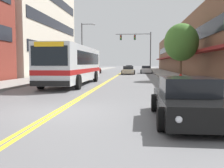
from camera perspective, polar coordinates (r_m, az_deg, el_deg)
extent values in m
plane|color=slate|center=(45.74, 2.25, 2.59)|extent=(240.00, 240.00, 0.00)
cube|color=gray|center=(46.79, -6.86, 2.71)|extent=(3.84, 106.00, 0.16)
cube|color=gray|center=(45.88, 11.55, 2.61)|extent=(3.84, 106.00, 0.16)
cube|color=yellow|center=(45.75, 2.13, 2.60)|extent=(0.14, 106.00, 0.01)
cube|color=yellow|center=(45.74, 2.38, 2.60)|extent=(0.14, 106.00, 0.01)
cube|color=black|center=(39.58, -12.55, 7.64)|extent=(0.08, 20.60, 1.40)
cube|color=black|center=(39.95, -12.66, 13.08)|extent=(0.08, 20.60, 1.40)
cube|color=brown|center=(46.92, 19.21, 7.32)|extent=(8.00, 68.00, 8.07)
cube|color=maroon|center=(46.05, 13.62, 6.09)|extent=(1.10, 61.20, 0.24)
cube|color=black|center=(46.23, 14.31, 8.68)|extent=(0.08, 61.20, 1.40)
cube|color=silver|center=(20.58, -8.76, 4.60)|extent=(2.48, 11.25, 2.69)
cube|color=#B21919|center=(20.59, -8.74, 3.10)|extent=(2.50, 11.27, 0.32)
cube|color=black|center=(21.13, -8.39, 5.77)|extent=(2.51, 8.77, 0.97)
cube|color=black|center=(15.19, -14.18, 6.30)|extent=(2.23, 0.04, 1.18)
cube|color=yellow|center=(15.21, -14.24, 8.83)|extent=(1.79, 0.06, 0.28)
cube|color=black|center=(15.21, -14.08, 0.09)|extent=(2.43, 0.08, 0.32)
cylinder|color=black|center=(17.38, -15.96, 0.51)|extent=(0.30, 1.00, 1.00)
cylinder|color=black|center=(16.61, -7.79, 0.46)|extent=(0.30, 1.00, 1.00)
cylinder|color=black|center=(23.93, -9.81, 1.74)|extent=(0.30, 1.00, 1.00)
cylinder|color=black|center=(23.37, -3.80, 1.73)|extent=(0.30, 1.00, 1.00)
cube|color=#38383D|center=(34.12, -6.29, 2.67)|extent=(1.78, 4.26, 0.64)
cube|color=black|center=(34.27, -6.24, 3.65)|extent=(1.53, 1.87, 0.52)
cylinder|color=black|center=(33.04, -8.31, 2.29)|extent=(0.22, 0.67, 0.67)
cylinder|color=black|center=(32.65, -5.21, 2.29)|extent=(0.22, 0.67, 0.67)
cylinder|color=black|center=(35.61, -7.27, 2.48)|extent=(0.22, 0.67, 0.67)
cylinder|color=black|center=(35.24, -4.39, 2.48)|extent=(0.22, 0.67, 0.67)
sphere|color=silver|center=(32.16, -8.17, 2.58)|extent=(0.16, 0.16, 0.16)
sphere|color=silver|center=(31.89, -6.00, 2.59)|extent=(0.16, 0.16, 0.16)
cube|color=red|center=(36.34, -6.57, 2.84)|extent=(0.18, 0.04, 0.10)
cube|color=red|center=(36.09, -4.58, 2.85)|extent=(0.18, 0.04, 0.10)
cube|color=maroon|center=(41.74, -4.22, 3.12)|extent=(1.88, 4.13, 0.71)
cube|color=black|center=(41.89, -4.18, 3.91)|extent=(1.62, 1.82, 0.44)
cylinder|color=black|center=(40.67, -5.87, 2.79)|extent=(0.22, 0.69, 0.69)
cylinder|color=black|center=(40.33, -3.19, 2.79)|extent=(0.22, 0.69, 0.69)
cylinder|color=black|center=(43.19, -5.18, 2.90)|extent=(0.22, 0.69, 0.69)
cylinder|color=black|center=(42.86, -2.65, 2.90)|extent=(0.22, 0.69, 0.69)
sphere|color=silver|center=(39.82, -5.68, 3.08)|extent=(0.16, 0.16, 0.16)
sphere|color=silver|center=(39.58, -3.81, 3.08)|extent=(0.16, 0.16, 0.16)
cube|color=red|center=(43.91, -4.62, 3.24)|extent=(0.18, 0.04, 0.10)
cube|color=red|center=(43.68, -2.87, 3.25)|extent=(0.18, 0.04, 0.10)
cube|color=black|center=(7.92, 17.01, -4.60)|extent=(1.79, 4.30, 0.60)
cube|color=black|center=(8.02, 16.87, -0.41)|extent=(1.54, 1.89, 0.53)
cylinder|color=black|center=(6.53, 11.27, -7.91)|extent=(0.22, 0.63, 0.63)
cylinder|color=black|center=(9.14, 9.69, -4.25)|extent=(0.22, 0.63, 0.63)
cylinder|color=black|center=(9.44, 20.89, -4.21)|extent=(0.22, 0.63, 0.63)
sphere|color=silver|center=(5.71, 15.03, -7.85)|extent=(0.16, 0.16, 0.16)
cube|color=red|center=(9.95, 10.96, -2.43)|extent=(0.18, 0.04, 0.10)
cube|color=red|center=(10.14, 18.23, -2.45)|extent=(0.18, 0.04, 0.10)
cube|color=#B7B7BC|center=(43.89, 7.80, 3.14)|extent=(1.70, 4.50, 0.71)
cube|color=black|center=(44.05, 7.80, 3.88)|extent=(1.46, 1.98, 0.42)
cylinder|color=black|center=(42.48, 6.68, 2.80)|extent=(0.22, 0.60, 0.60)
cylinder|color=black|center=(42.54, 9.03, 2.78)|extent=(0.22, 0.60, 0.60)
cylinder|color=black|center=(45.26, 6.63, 2.92)|extent=(0.22, 0.60, 0.60)
cylinder|color=black|center=(45.32, 8.84, 2.90)|extent=(0.22, 0.60, 0.60)
sphere|color=silver|center=(41.60, 7.08, 3.11)|extent=(0.16, 0.16, 0.16)
sphere|color=silver|center=(41.65, 8.72, 3.09)|extent=(0.16, 0.16, 0.16)
cube|color=red|center=(46.13, 6.94, 3.27)|extent=(0.18, 0.04, 0.10)
cube|color=red|center=(46.17, 8.46, 3.25)|extent=(0.18, 0.04, 0.10)
cube|color=beige|center=(39.38, 3.76, 2.94)|extent=(1.82, 4.30, 0.61)
cube|color=black|center=(39.54, 3.78, 3.74)|extent=(1.57, 1.89, 0.49)
cylinder|color=black|center=(38.11, 2.29, 2.64)|extent=(0.22, 0.64, 0.64)
cylinder|color=black|center=(38.04, 5.09, 2.62)|extent=(0.22, 0.64, 0.64)
cylinder|color=black|center=(40.76, 2.52, 2.78)|extent=(0.22, 0.64, 0.64)
cylinder|color=black|center=(40.70, 5.14, 2.76)|extent=(0.22, 0.64, 0.64)
sphere|color=silver|center=(37.25, 2.66, 2.89)|extent=(0.16, 0.16, 0.16)
sphere|color=silver|center=(37.20, 4.62, 2.87)|extent=(0.16, 0.16, 0.16)
cube|color=red|center=(41.57, 2.97, 3.08)|extent=(0.18, 0.04, 0.10)
cube|color=red|center=(41.52, 4.78, 3.07)|extent=(0.18, 0.04, 0.10)
cube|color=white|center=(61.14, 3.97, 3.60)|extent=(1.77, 4.45, 0.65)
cube|color=black|center=(61.31, 3.98, 4.10)|extent=(1.52, 1.96, 0.42)
cylinder|color=black|center=(59.80, 3.05, 3.40)|extent=(0.22, 0.63, 0.63)
cylinder|color=black|center=(59.74, 4.79, 3.39)|extent=(0.22, 0.63, 0.63)
cylinder|color=black|center=(62.56, 3.17, 3.46)|extent=(0.22, 0.63, 0.63)
cylinder|color=black|center=(62.50, 4.84, 3.45)|extent=(0.22, 0.63, 0.63)
sphere|color=silver|center=(58.92, 3.29, 3.59)|extent=(0.16, 0.16, 0.16)
sphere|color=silver|center=(58.88, 4.50, 3.58)|extent=(0.16, 0.16, 0.16)
cube|color=red|center=(63.40, 3.46, 3.67)|extent=(0.18, 0.04, 0.10)
cube|color=red|center=(63.36, 4.61, 3.66)|extent=(0.18, 0.04, 0.10)
cylinder|color=#47474C|center=(46.49, 8.79, 7.14)|extent=(0.18, 0.18, 7.41)
cylinder|color=#47474C|center=(46.70, 4.84, 11.30)|extent=(6.40, 0.11, 0.11)
cube|color=black|center=(46.64, 5.23, 10.56)|extent=(0.34, 0.26, 0.92)
sphere|color=red|center=(46.50, 5.23, 10.92)|extent=(0.18, 0.18, 0.18)
sphere|color=yellow|center=(46.48, 5.23, 10.58)|extent=(0.18, 0.18, 0.18)
sphere|color=green|center=(46.45, 5.23, 10.24)|extent=(0.18, 0.18, 0.18)
cylinder|color=black|center=(46.69, 5.24, 11.21)|extent=(0.02, 0.02, 0.14)
cube|color=black|center=(46.73, 2.04, 10.57)|extent=(0.34, 0.26, 0.92)
sphere|color=red|center=(46.60, 2.02, 10.92)|extent=(0.18, 0.18, 0.18)
sphere|color=yellow|center=(46.58, 2.02, 10.59)|extent=(0.18, 0.18, 0.18)
sphere|color=green|center=(46.55, 2.02, 10.25)|extent=(0.18, 0.18, 0.18)
cylinder|color=black|center=(46.79, 2.04, 11.21)|extent=(0.02, 0.02, 0.14)
cylinder|color=#47474C|center=(37.29, -6.87, 7.89)|extent=(0.16, 0.16, 7.57)
cylinder|color=#47474C|center=(37.49, -5.59, 13.47)|extent=(1.74, 0.10, 0.10)
ellipsoid|color=#B2B2B7|center=(37.32, -4.25, 13.36)|extent=(0.56, 0.28, 0.20)
cylinder|color=brown|center=(25.99, 15.44, 3.58)|extent=(0.21, 0.21, 2.23)
ellipsoid|color=#42752D|center=(26.07, 15.56, 9.19)|extent=(3.38, 3.38, 3.72)
cylinder|color=red|center=(18.63, 15.39, 0.70)|extent=(0.25, 0.25, 0.62)
sphere|color=red|center=(18.61, 15.41, 1.85)|extent=(0.23, 0.23, 0.23)
cylinder|color=red|center=(18.60, 14.89, 0.92)|extent=(0.08, 0.11, 0.11)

